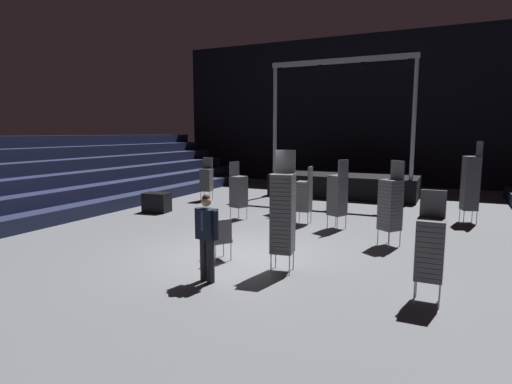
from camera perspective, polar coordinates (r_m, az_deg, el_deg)
ground_plane at (r=9.94m, az=-2.10°, el=-8.75°), size 22.00×30.00×0.10m
arena_end_wall at (r=23.89m, az=14.80°, el=10.63°), size 22.00×0.30×8.00m
bleacher_bank_left at (r=16.23m, az=-28.99°, el=1.85°), size 4.50×24.00×2.70m
stage_riser at (r=19.50m, az=12.01°, el=1.30°), size 6.33×3.28×5.83m
man_with_tie at (r=7.99m, az=-6.72°, el=-5.53°), size 0.57×0.32×1.69m
chair_stack_front_left at (r=7.56m, az=22.53°, el=-6.98°), size 0.44×0.44×1.88m
chair_stack_front_right at (r=14.90m, az=3.93°, el=0.96°), size 0.59×0.59×1.96m
chair_stack_mid_left at (r=13.73m, az=-2.41°, el=0.19°), size 0.55×0.55×1.88m
chair_stack_mid_right at (r=10.98m, az=17.79°, el=-1.52°), size 0.61×0.61×2.14m
chair_stack_mid_centre at (r=14.74m, az=27.11°, el=1.17°), size 0.55×0.55×2.56m
chair_stack_rear_left at (r=13.07m, az=6.55°, el=-0.44°), size 0.46×0.46×1.79m
chair_stack_rear_right at (r=8.49m, az=3.66°, el=-2.73°), size 0.50×0.50×2.48m
chair_stack_rear_centre at (r=17.61m, az=-6.74°, el=1.75°), size 0.51×0.51×1.79m
chair_stack_aisle_left at (r=12.56m, az=10.99°, el=-0.31°), size 0.59×0.59×2.05m
equipment_road_case at (r=15.44m, az=-13.31°, el=-1.39°), size 0.97×0.71×0.69m
loose_chair_near_man at (r=9.38m, az=-4.81°, el=-6.09°), size 0.61×0.61×0.95m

